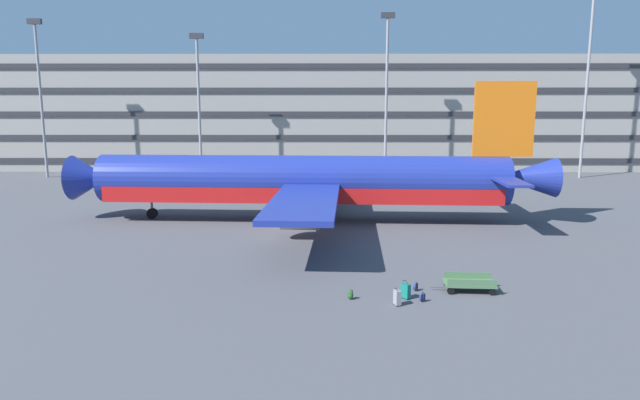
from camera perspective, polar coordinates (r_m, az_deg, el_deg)
ground_plane at (r=43.43m, az=-2.85°, el=-2.80°), size 600.00×600.00×0.00m
terminal_structure at (r=87.67m, az=-1.22°, el=9.07°), size 139.52×16.91×16.81m
airliner at (r=45.20m, az=-1.43°, el=1.92°), size 40.27×32.45×11.42m
light_mast_far_left at (r=82.04m, az=-27.26°, el=10.48°), size 1.80×0.50×20.66m
light_mast_left at (r=74.81m, az=-12.59°, el=10.76°), size 1.80×0.50×18.82m
light_mast_center_left at (r=73.47m, az=6.99°, el=11.96°), size 1.80×0.50×21.36m
light_mast_center_right at (r=80.84m, az=26.28°, el=12.46°), size 1.80×0.50×25.80m
suitcase_small at (r=27.71m, az=8.95°, el=-9.37°), size 0.50×0.52×0.96m
suitcase_large at (r=26.76m, az=8.09°, el=-10.06°), size 0.36×0.45×0.87m
backpack_upright at (r=27.37m, az=3.19°, el=-9.88°), size 0.35×0.29×0.54m
backpack_laid_flat at (r=28.98m, az=9.95°, el=-8.93°), size 0.33×0.37×0.51m
backpack_teal at (r=27.51m, az=10.65°, el=-9.96°), size 0.38×0.32×0.52m
baggage_cart at (r=29.46m, az=15.37°, el=-8.41°), size 3.34×1.46×0.82m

